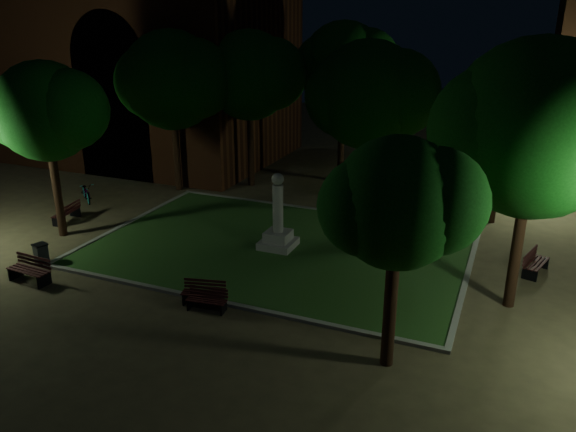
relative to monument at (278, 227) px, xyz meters
name	(u,v)px	position (x,y,z in m)	size (l,w,h in m)	color
ground	(258,267)	(0.00, -2.00, -0.96)	(80.00, 80.00, 0.00)	#4C4129
lawn	(278,248)	(0.00, 0.00, -0.92)	(15.00, 10.00, 0.08)	#274F1C
lawn_kerb	(278,247)	(0.00, 0.00, -0.90)	(15.40, 10.40, 0.12)	slate
monument	(278,227)	(0.00, 0.00, 0.00)	(1.40, 1.40, 3.20)	gray
building_main	(129,43)	(-15.86, 11.79, 6.42)	(20.00, 12.00, 15.00)	#482312
tree_west	(47,112)	(-9.35, -2.28, 4.52)	(5.09, 4.15, 7.56)	black
tree_north_wl	(251,76)	(-4.99, 7.85, 5.17)	(5.89, 4.81, 8.54)	black
tree_north_er	(371,95)	(2.05, 6.18, 4.72)	(6.28, 5.12, 8.24)	black
tree_ne	(507,109)	(8.07, 6.77, 4.35)	(4.53, 3.70, 7.17)	black
tree_east	(539,129)	(9.23, -1.45, 5.05)	(6.74, 5.50, 8.76)	black
tree_se	(400,204)	(6.16, -6.31, 3.80)	(4.25, 3.47, 6.51)	black
tree_nw	(173,80)	(-8.35, 5.53, 5.02)	(6.36, 5.19, 8.57)	black
tree_far_north	(345,65)	(-0.55, 10.53, 5.67)	(5.71, 4.66, 8.97)	black
lamppost_nw	(153,121)	(-12.64, 9.29, 1.97)	(1.18, 0.28, 4.14)	black
lamppost_ne	(552,153)	(10.25, 9.31, 2.04)	(1.18, 0.28, 4.25)	black
bench_near_left	(207,300)	(-0.12, -5.60, -0.60)	(1.41, 0.63, 0.75)	black
bench_near_right	(204,293)	(-0.44, -5.26, -0.58)	(1.55, 0.84, 0.81)	black
bench_west_near	(30,270)	(-7.16, -6.27, -0.51)	(1.75, 0.71, 0.94)	black
bench_left_side	(67,213)	(-10.46, -0.85, -0.54)	(0.85, 1.70, 0.89)	black
bench_right_side	(534,263)	(9.87, 1.57, -0.54)	(0.98, 1.69, 0.88)	black
bench_far_side	(416,207)	(4.50, 6.50, -0.58)	(1.53, 0.72, 0.81)	black
trash_bin	(41,254)	(-8.00, -4.92, -0.54)	(0.61, 0.61, 0.82)	black
bicycle	(86,192)	(-11.74, 1.89, -0.44)	(0.69, 1.97, 1.03)	black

